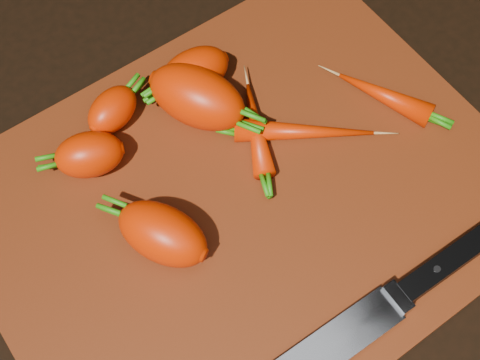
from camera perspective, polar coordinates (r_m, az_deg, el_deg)
ground at (r=0.65m, az=0.51°, el=-2.05°), size 2.00×2.00×0.01m
cutting_board at (r=0.64m, az=0.52°, el=-1.63°), size 0.50×0.40×0.01m
carrot_0 at (r=0.65m, az=-12.73°, el=2.13°), size 0.08×0.07×0.04m
carrot_1 at (r=0.66m, az=-3.68°, el=7.09°), size 0.10×0.12×0.06m
carrot_2 at (r=0.60m, az=-6.62°, el=-4.58°), size 0.08×0.10×0.05m
carrot_3 at (r=0.69m, az=-3.92°, el=9.16°), size 0.08×0.05×0.05m
carrot_4 at (r=0.68m, az=-10.84°, el=5.89°), size 0.07×0.06×0.04m
carrot_5 at (r=0.66m, az=1.38°, el=4.44°), size 0.07×0.10×0.02m
carrot_6 at (r=0.66m, az=5.49°, el=4.14°), size 0.12×0.10×0.02m
carrot_7 at (r=0.70m, az=12.20°, el=7.07°), size 0.07×0.10×0.03m
knife at (r=0.58m, az=7.16°, el=-14.32°), size 0.31×0.04×0.02m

